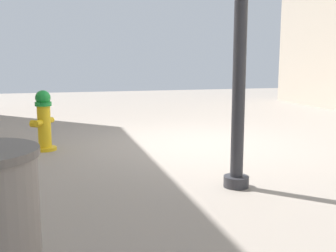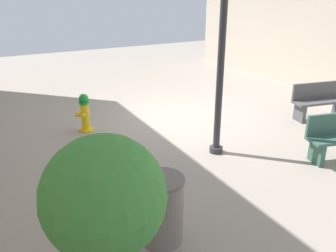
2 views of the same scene
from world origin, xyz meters
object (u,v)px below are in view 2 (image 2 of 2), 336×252
(fire_hydrant, at_px, (85,113))
(planter_tree, at_px, (107,237))
(bench_near, at_px, (320,100))
(trash_bin, at_px, (161,209))
(street_lamp, at_px, (222,38))

(fire_hydrant, relative_size, planter_tree, 0.42)
(bench_near, bearing_deg, trash_bin, 21.11)
(bench_near, relative_size, planter_tree, 0.73)
(street_lamp, bearing_deg, trash_bin, 39.40)
(street_lamp, xyz_separation_m, trash_bin, (2.28, 1.87, -1.90))
(fire_hydrant, xyz_separation_m, trash_bin, (0.20, 4.35, 0.01))
(planter_tree, distance_m, trash_bin, 1.75)
(fire_hydrant, height_order, bench_near, bench_near)
(planter_tree, height_order, street_lamp, street_lamp)
(trash_bin, bearing_deg, planter_tree, 45.38)
(fire_hydrant, distance_m, planter_tree, 5.67)
(bench_near, bearing_deg, planter_tree, 25.85)
(street_lamp, height_order, trash_bin, street_lamp)
(bench_near, xyz_separation_m, street_lamp, (3.61, 0.40, 1.89))
(street_lamp, bearing_deg, fire_hydrant, -49.96)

